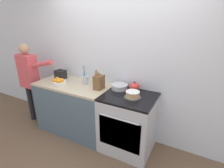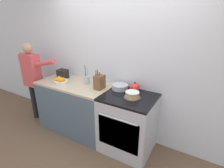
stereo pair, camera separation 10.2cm
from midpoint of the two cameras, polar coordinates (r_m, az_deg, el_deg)
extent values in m
plane|color=brown|center=(2.94, -3.22, -21.33)|extent=(16.00, 16.00, 0.00)
cube|color=silver|center=(2.83, 3.86, 7.21)|extent=(8.00, 0.04, 2.60)
cube|color=#4C6070|center=(3.26, -10.71, -7.54)|extent=(1.31, 0.66, 0.87)
cube|color=#BCAD8E|center=(3.07, -11.29, -0.07)|extent=(1.31, 0.66, 0.03)
cube|color=#B7BABF|center=(2.77, 6.27, -12.85)|extent=(0.77, 0.66, 0.88)
cube|color=black|center=(2.52, 3.11, -16.07)|extent=(0.63, 0.01, 0.48)
cylinder|color=#B7BABF|center=(2.35, 2.94, -11.42)|extent=(0.57, 0.02, 0.02)
cube|color=black|center=(2.54, 6.68, -4.34)|extent=(0.77, 0.66, 0.03)
cylinder|color=#4C4C51|center=(2.50, 7.77, -4.38)|extent=(0.24, 0.24, 0.01)
cylinder|color=tan|center=(2.49, 7.79, -3.89)|extent=(0.19, 0.19, 0.04)
cylinder|color=tan|center=(2.47, 7.84, -3.10)|extent=(0.19, 0.19, 0.04)
cylinder|color=white|center=(2.46, 7.86, -2.62)|extent=(0.20, 0.20, 0.01)
cylinder|color=red|center=(2.71, 8.40, -2.26)|extent=(0.11, 0.11, 0.01)
ellipsoid|color=red|center=(2.69, 8.47, -1.05)|extent=(0.16, 0.16, 0.13)
cone|color=red|center=(2.66, 9.97, -0.88)|extent=(0.08, 0.03, 0.07)
sphere|color=black|center=(2.66, 8.56, 0.51)|extent=(0.02, 0.02, 0.02)
cylinder|color=#B7BABF|center=(2.75, 3.68, -0.98)|extent=(0.25, 0.25, 0.07)
torus|color=#B7BABF|center=(2.74, 3.69, -0.21)|extent=(0.26, 0.26, 0.01)
cube|color=brown|center=(2.74, -3.05, 0.62)|extent=(0.12, 0.17, 0.22)
cylinder|color=brown|center=(2.68, -4.31, 3.57)|extent=(0.01, 0.04, 0.09)
cylinder|color=brown|center=(2.66, -3.61, 3.33)|extent=(0.01, 0.04, 0.08)
cylinder|color=brown|center=(2.65, -2.89, 3.00)|extent=(0.01, 0.03, 0.06)
cylinder|color=brown|center=(2.71, -3.86, 3.82)|extent=(0.01, 0.04, 0.10)
cylinder|color=brown|center=(2.70, -3.11, 3.35)|extent=(0.01, 0.03, 0.06)
cylinder|color=#B7BABF|center=(3.00, -7.32, 1.38)|extent=(0.10, 0.10, 0.13)
cylinder|color=teal|center=(2.98, -7.77, 3.12)|extent=(0.02, 0.05, 0.23)
cylinder|color=#B7BABF|center=(2.96, -7.03, 3.66)|extent=(0.05, 0.06, 0.28)
cylinder|color=teal|center=(2.94, -7.59, 3.49)|extent=(0.04, 0.02, 0.28)
cylinder|color=silver|center=(3.11, -15.38, 0.69)|extent=(0.24, 0.24, 0.05)
sphere|color=orange|center=(3.09, -15.46, 1.46)|extent=(0.08, 0.08, 0.08)
sphere|color=orange|center=(3.04, -15.64, 1.15)|extent=(0.08, 0.08, 0.08)
sphere|color=orange|center=(3.10, -16.84, 1.34)|extent=(0.07, 0.07, 0.07)
sphere|color=orange|center=(3.16, -16.04, 1.82)|extent=(0.07, 0.07, 0.07)
sphere|color=orange|center=(3.06, -14.74, 1.35)|extent=(0.08, 0.08, 0.08)
cube|color=black|center=(3.35, -14.94, 3.24)|extent=(0.18, 0.14, 0.16)
cube|color=black|center=(3.35, -15.52, 4.66)|extent=(0.02, 0.10, 0.00)
cube|color=black|center=(3.30, -14.62, 4.50)|extent=(0.02, 0.10, 0.00)
cube|color=black|center=(3.41, -16.18, 3.99)|extent=(0.02, 0.02, 0.01)
cylinder|color=black|center=(3.89, -23.35, -5.17)|extent=(0.11, 0.11, 0.74)
cylinder|color=black|center=(3.77, -21.87, -5.78)|extent=(0.11, 0.11, 0.74)
cube|color=#D14C51|center=(3.60, -24.12, 4.15)|extent=(0.34, 0.20, 0.61)
cylinder|color=#D14C51|center=(3.76, -26.14, 5.21)|extent=(0.08, 0.08, 0.52)
cylinder|color=#D14C51|center=(3.25, -20.48, 6.33)|extent=(0.52, 0.08, 0.21)
sphere|color=tan|center=(3.51, -25.14, 10.56)|extent=(0.18, 0.18, 0.18)
camera|label=1|loc=(0.05, -88.86, 0.45)|focal=28.00mm
camera|label=2|loc=(0.05, 91.14, -0.45)|focal=28.00mm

